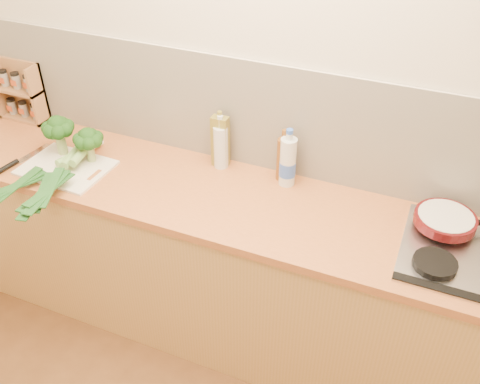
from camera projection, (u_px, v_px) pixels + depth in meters
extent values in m
plane|color=beige|center=(264.00, 91.00, 2.41)|extent=(3.50, 0.00, 3.50)
cube|color=silver|center=(263.00, 118.00, 2.48)|extent=(3.20, 0.02, 0.54)
cube|color=#B3874A|center=(239.00, 272.00, 2.70)|extent=(3.20, 0.60, 0.86)
cube|color=#B46635|center=(238.00, 202.00, 2.44)|extent=(3.20, 0.62, 0.04)
cube|color=silver|center=(477.00, 258.00, 2.11)|extent=(0.58, 0.50, 0.01)
cube|color=black|center=(474.00, 297.00, 1.93)|extent=(0.58, 0.04, 0.01)
cylinder|color=black|center=(435.00, 264.00, 2.05)|extent=(0.17, 0.17, 0.03)
cylinder|color=black|center=(441.00, 226.00, 2.23)|extent=(0.17, 0.17, 0.03)
cube|color=silver|center=(66.00, 168.00, 2.62)|extent=(0.43, 0.33, 0.01)
cylinder|color=#8EA45F|center=(62.00, 144.00, 2.68)|extent=(0.05, 0.05, 0.10)
sphere|color=#0F340E|center=(57.00, 125.00, 2.62)|extent=(0.10, 0.10, 0.10)
sphere|color=#0F340E|center=(65.00, 130.00, 2.61)|extent=(0.07, 0.07, 0.07)
sphere|color=#0F340E|center=(67.00, 126.00, 2.64)|extent=(0.07, 0.07, 0.07)
sphere|color=#0F340E|center=(62.00, 124.00, 2.66)|extent=(0.07, 0.07, 0.07)
sphere|color=#0F340E|center=(54.00, 125.00, 2.65)|extent=(0.07, 0.07, 0.07)
sphere|color=#0F340E|center=(49.00, 128.00, 2.62)|extent=(0.07, 0.07, 0.07)
sphere|color=#0F340E|center=(50.00, 132.00, 2.60)|extent=(0.07, 0.07, 0.07)
sphere|color=#0F340E|center=(58.00, 132.00, 2.59)|extent=(0.07, 0.07, 0.07)
cylinder|color=#8EA45F|center=(91.00, 154.00, 2.63)|extent=(0.04, 0.04, 0.08)
sphere|color=#0F340E|center=(88.00, 137.00, 2.57)|extent=(0.09, 0.09, 0.09)
sphere|color=#0F340E|center=(95.00, 141.00, 2.57)|extent=(0.07, 0.07, 0.07)
sphere|color=#0F340E|center=(97.00, 137.00, 2.60)|extent=(0.07, 0.07, 0.07)
sphere|color=#0F340E|center=(92.00, 135.00, 2.62)|extent=(0.07, 0.07, 0.07)
sphere|color=#0F340E|center=(84.00, 136.00, 2.61)|extent=(0.07, 0.07, 0.07)
sphere|color=#0F340E|center=(79.00, 140.00, 2.58)|extent=(0.07, 0.07, 0.07)
sphere|color=#0F340E|center=(81.00, 143.00, 2.56)|extent=(0.07, 0.07, 0.07)
sphere|color=#0F340E|center=(89.00, 144.00, 2.55)|extent=(0.07, 0.07, 0.07)
cylinder|color=white|center=(92.00, 146.00, 2.72)|extent=(0.07, 0.13, 0.04)
cylinder|color=#7AAF57|center=(70.00, 157.00, 2.64)|extent=(0.08, 0.16, 0.04)
cube|color=#194619|center=(16.00, 186.00, 2.44)|extent=(0.17, 0.29, 0.02)
cube|color=#194619|center=(12.00, 188.00, 2.43)|extent=(0.14, 0.34, 0.01)
cube|color=#194619|center=(18.00, 184.00, 2.45)|extent=(0.06, 0.28, 0.02)
cylinder|color=white|center=(81.00, 144.00, 2.70)|extent=(0.07, 0.12, 0.04)
cylinder|color=#7AAF57|center=(71.00, 158.00, 2.60)|extent=(0.07, 0.15, 0.04)
cube|color=#194619|center=(42.00, 194.00, 2.36)|extent=(0.06, 0.30, 0.02)
cube|color=#194619|center=(40.00, 196.00, 2.35)|extent=(0.12, 0.34, 0.01)
cube|color=#194619|center=(43.00, 192.00, 2.37)|extent=(0.16, 0.27, 0.02)
cylinder|color=white|center=(88.00, 146.00, 2.65)|extent=(0.05, 0.10, 0.04)
cylinder|color=#7AAF57|center=(78.00, 157.00, 2.57)|extent=(0.06, 0.12, 0.04)
cube|color=#194619|center=(50.00, 189.00, 2.36)|extent=(0.05, 0.30, 0.02)
cube|color=#194619|center=(47.00, 191.00, 2.35)|extent=(0.10, 0.34, 0.01)
cube|color=#194619|center=(51.00, 187.00, 2.37)|extent=(0.14, 0.28, 0.02)
cube|color=silver|center=(34.00, 153.00, 2.73)|extent=(0.07, 0.21, 0.00)
cylinder|color=black|center=(6.00, 167.00, 2.61)|extent=(0.05, 0.14, 0.02)
cylinder|color=#4E0D0F|center=(445.00, 220.00, 2.21)|extent=(0.25, 0.25, 0.04)
cylinder|color=beige|center=(446.00, 216.00, 2.20)|extent=(0.23, 0.23, 0.00)
cube|color=#A17345|center=(25.00, 88.00, 2.96)|extent=(0.28, 0.02, 0.33)
cube|color=#A17345|center=(26.00, 117.00, 3.03)|extent=(0.28, 0.11, 0.02)
cube|color=#A17345|center=(19.00, 90.00, 2.92)|extent=(0.28, 0.11, 0.02)
cube|color=#A17345|center=(0.00, 87.00, 2.97)|extent=(0.02, 0.11, 0.33)
cube|color=#A17345|center=(38.00, 96.00, 2.89)|extent=(0.02, 0.11, 0.33)
cylinder|color=gray|center=(12.00, 107.00, 3.02)|extent=(0.04, 0.04, 0.08)
cylinder|color=gray|center=(24.00, 110.00, 3.00)|extent=(0.04, 0.04, 0.08)
cylinder|color=gray|center=(36.00, 112.00, 2.97)|extent=(0.04, 0.04, 0.08)
cylinder|color=gray|center=(4.00, 79.00, 2.92)|extent=(0.04, 0.04, 0.08)
cylinder|color=gray|center=(16.00, 81.00, 2.90)|extent=(0.04, 0.04, 0.08)
cylinder|color=gray|center=(29.00, 84.00, 2.87)|extent=(0.04, 0.04, 0.08)
cube|color=olive|center=(220.00, 142.00, 2.57)|extent=(0.08, 0.05, 0.26)
cylinder|color=olive|center=(220.00, 114.00, 2.48)|extent=(0.02, 0.02, 0.03)
cylinder|color=silver|center=(221.00, 147.00, 2.57)|extent=(0.07, 0.07, 0.22)
cylinder|color=silver|center=(220.00, 121.00, 2.49)|extent=(0.03, 0.03, 0.06)
cylinder|color=brown|center=(283.00, 159.00, 2.49)|extent=(0.06, 0.06, 0.21)
cylinder|color=brown|center=(285.00, 135.00, 2.41)|extent=(0.03, 0.03, 0.05)
cylinder|color=silver|center=(288.00, 162.00, 2.45)|extent=(0.08, 0.08, 0.24)
cylinder|color=silver|center=(289.00, 136.00, 2.37)|extent=(0.03, 0.03, 0.03)
cylinder|color=blue|center=(287.00, 168.00, 2.47)|extent=(0.08, 0.08, 0.07)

